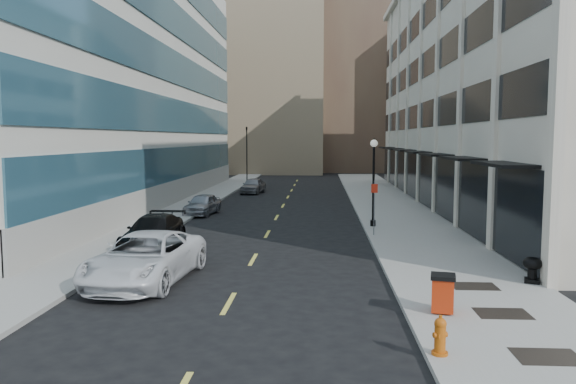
# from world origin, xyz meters

# --- Properties ---
(ground) EXTENTS (160.00, 160.00, 0.00)m
(ground) POSITION_xyz_m (0.00, 0.00, 0.00)
(ground) COLOR black
(ground) RESTS_ON ground
(sidewalk_right) EXTENTS (5.00, 80.00, 0.15)m
(sidewalk_right) POSITION_xyz_m (7.50, 20.00, 0.07)
(sidewalk_right) COLOR gray
(sidewalk_right) RESTS_ON ground
(sidewalk_left) EXTENTS (3.00, 80.00, 0.15)m
(sidewalk_left) POSITION_xyz_m (-6.50, 20.00, 0.07)
(sidewalk_left) COLOR gray
(sidewalk_left) RESTS_ON ground
(building_right) EXTENTS (15.30, 46.50, 18.25)m
(building_right) POSITION_xyz_m (16.94, 26.99, 8.99)
(building_right) COLOR beige
(building_right) RESTS_ON ground
(building_left) EXTENTS (16.14, 46.00, 20.00)m
(building_left) POSITION_xyz_m (-15.95, 27.00, 9.99)
(building_left) COLOR beige
(building_left) RESTS_ON ground
(skyline_tan_near) EXTENTS (14.00, 18.00, 28.00)m
(skyline_tan_near) POSITION_xyz_m (-4.00, 68.00, 14.00)
(skyline_tan_near) COLOR #7C6C51
(skyline_tan_near) RESTS_ON ground
(skyline_brown) EXTENTS (12.00, 16.00, 34.00)m
(skyline_brown) POSITION_xyz_m (8.00, 72.00, 17.00)
(skyline_brown) COLOR brown
(skyline_brown) RESTS_ON ground
(skyline_tan_far) EXTENTS (12.00, 14.00, 22.00)m
(skyline_tan_far) POSITION_xyz_m (-14.00, 78.00, 11.00)
(skyline_tan_far) COLOR #7C6C51
(skyline_tan_far) RESTS_ON ground
(skyline_stone) EXTENTS (10.00, 14.00, 20.00)m
(skyline_stone) POSITION_xyz_m (18.00, 66.00, 10.00)
(skyline_stone) COLOR beige
(skyline_stone) RESTS_ON ground
(grate_near) EXTENTS (1.40, 1.00, 0.01)m
(grate_near) POSITION_xyz_m (7.60, -2.00, 0.15)
(grate_near) COLOR black
(grate_near) RESTS_ON sidewalk_right
(grate_mid) EXTENTS (1.40, 1.00, 0.01)m
(grate_mid) POSITION_xyz_m (7.60, 1.00, 0.15)
(grate_mid) COLOR black
(grate_mid) RESTS_ON sidewalk_right
(grate_far) EXTENTS (1.40, 1.00, 0.01)m
(grate_far) POSITION_xyz_m (7.60, 3.80, 0.15)
(grate_far) COLOR black
(grate_far) RESTS_ON sidewalk_right
(road_centerline) EXTENTS (0.15, 68.20, 0.01)m
(road_centerline) POSITION_xyz_m (0.00, 17.00, 0.01)
(road_centerline) COLOR #D8CC4C
(road_centerline) RESTS_ON ground
(traffic_signal) EXTENTS (0.66, 0.66, 6.98)m
(traffic_signal) POSITION_xyz_m (-5.50, 48.00, 5.72)
(traffic_signal) COLOR black
(traffic_signal) RESTS_ON ground
(car_white_van) EXTENTS (3.25, 6.16, 1.65)m
(car_white_van) POSITION_xyz_m (-3.20, 4.27, 0.83)
(car_white_van) COLOR white
(car_white_van) RESTS_ON ground
(car_black_pickup) EXTENTS (2.05, 4.98, 1.44)m
(car_black_pickup) POSITION_xyz_m (-4.67, 10.08, 0.72)
(car_black_pickup) COLOR black
(car_black_pickup) RESTS_ON ground
(car_silver_sedan) EXTENTS (2.05, 4.07, 1.33)m
(car_silver_sedan) POSITION_xyz_m (-4.80, 21.00, 0.67)
(car_silver_sedan) COLOR #96979E
(car_silver_sedan) RESTS_ON ground
(car_grey_sedan) EXTENTS (2.13, 4.21, 1.38)m
(car_grey_sedan) POSITION_xyz_m (-3.25, 35.00, 0.69)
(car_grey_sedan) COLOR gray
(car_grey_sedan) RESTS_ON ground
(fire_hydrant) EXTENTS (0.36, 0.36, 0.88)m
(fire_hydrant) POSITION_xyz_m (5.30, -2.00, 0.58)
(fire_hydrant) COLOR #C9580E
(fire_hydrant) RESTS_ON sidewalk_right
(trash_bin) EXTENTS (0.76, 0.79, 1.05)m
(trash_bin) POSITION_xyz_m (5.99, 1.00, 0.72)
(trash_bin) COLOR #AE280B
(trash_bin) RESTS_ON sidewalk_right
(lamppost) EXTENTS (0.39, 0.39, 4.73)m
(lamppost) POSITION_xyz_m (5.51, 16.00, 2.93)
(lamppost) COLOR black
(lamppost) RESTS_ON sidewalk_right
(sign_post) EXTENTS (0.31, 0.08, 2.67)m
(sign_post) POSITION_xyz_m (5.30, 13.23, 1.84)
(sign_post) COLOR slate
(sign_post) RESTS_ON sidewalk_right
(urn_planter) EXTENTS (0.62, 0.62, 0.86)m
(urn_planter) POSITION_xyz_m (9.60, 4.37, 0.67)
(urn_planter) COLOR black
(urn_planter) RESTS_ON sidewalk_right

